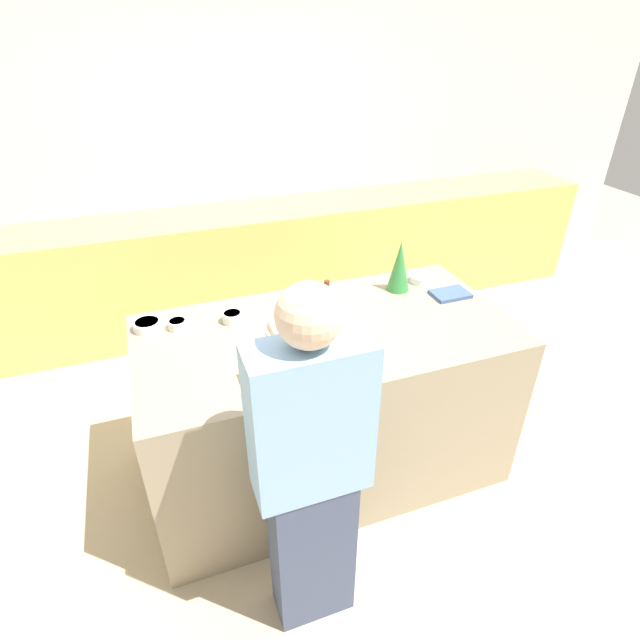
# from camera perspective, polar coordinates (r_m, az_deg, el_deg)

# --- Properties ---
(ground_plane) EXTENTS (12.00, 12.00, 0.00)m
(ground_plane) POSITION_cam_1_polar(r_m,az_deg,el_deg) (2.99, 0.64, -15.99)
(ground_plane) COLOR #C6B28E
(wall_back) EXTENTS (8.00, 0.05, 2.60)m
(wall_back) POSITION_cam_1_polar(r_m,az_deg,el_deg) (4.20, -10.07, 18.48)
(wall_back) COLOR white
(wall_back) RESTS_ON ground_plane
(back_cabinet_block) EXTENTS (6.00, 0.60, 0.92)m
(back_cabinet_block) POSITION_cam_1_polar(r_m,az_deg,el_deg) (4.16, -8.14, 6.25)
(back_cabinet_block) COLOR #DBBC60
(back_cabinet_block) RESTS_ON ground_plane
(kitchen_island) EXTENTS (1.82, 0.93, 0.91)m
(kitchen_island) POSITION_cam_1_polar(r_m,az_deg,el_deg) (2.68, 0.69, -9.35)
(kitchen_island) COLOR gray
(kitchen_island) RESTS_ON ground_plane
(baking_tray) EXTENTS (0.44, 0.30, 0.01)m
(baking_tray) POSITION_cam_1_polar(r_m,az_deg,el_deg) (2.32, -0.08, -2.36)
(baking_tray) COLOR silver
(baking_tray) RESTS_ON kitchen_island
(gingerbread_house) EXTENTS (0.18, 0.15, 0.29)m
(gingerbread_house) POSITION_cam_1_polar(r_m,az_deg,el_deg) (2.25, -0.07, 0.10)
(gingerbread_house) COLOR #5B2D14
(gingerbread_house) RESTS_ON baking_tray
(decorative_tree) EXTENTS (0.12, 0.12, 0.28)m
(decorative_tree) POSITION_cam_1_polar(r_m,az_deg,el_deg) (2.74, 9.07, 6.09)
(decorative_tree) COLOR #33843D
(decorative_tree) RESTS_ON kitchen_island
(candy_bowl_far_right) EXTENTS (0.12, 0.12, 0.04)m
(candy_bowl_far_right) POSITION_cam_1_polar(r_m,az_deg,el_deg) (2.89, 11.48, 4.67)
(candy_bowl_far_right) COLOR white
(candy_bowl_far_right) RESTS_ON kitchen_island
(candy_bowl_center_rear) EXTENTS (0.09, 0.09, 0.04)m
(candy_bowl_center_rear) POSITION_cam_1_polar(r_m,az_deg,el_deg) (2.50, -15.97, -0.44)
(candy_bowl_center_rear) COLOR white
(candy_bowl_center_rear) RESTS_ON kitchen_island
(candy_bowl_near_tray_left) EXTENTS (0.10, 0.10, 0.05)m
(candy_bowl_near_tray_left) POSITION_cam_1_polar(r_m,az_deg,el_deg) (2.49, -9.97, 0.37)
(candy_bowl_near_tray_left) COLOR white
(candy_bowl_near_tray_left) RESTS_ON kitchen_island
(candy_bowl_behind_tray) EXTENTS (0.14, 0.14, 0.04)m
(candy_bowl_behind_tray) POSITION_cam_1_polar(r_m,az_deg,el_deg) (2.53, -19.14, -0.53)
(candy_bowl_behind_tray) COLOR white
(candy_bowl_behind_tray) RESTS_ON kitchen_island
(cookbook) EXTENTS (0.20, 0.14, 0.02)m
(cookbook) POSITION_cam_1_polar(r_m,az_deg,el_deg) (2.79, 14.67, 2.90)
(cookbook) COLOR #3F598C
(cookbook) RESTS_ON kitchen_island
(person) EXTENTS (0.41, 0.51, 1.56)m
(person) POSITION_cam_1_polar(r_m,az_deg,el_deg) (1.86, -1.07, -16.98)
(person) COLOR #424C6B
(person) RESTS_ON ground_plane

